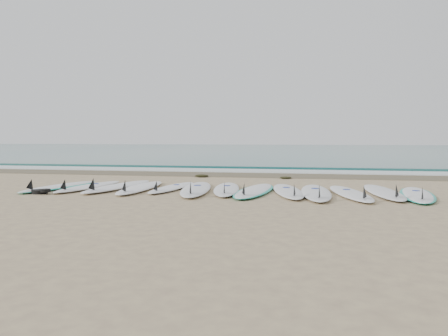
% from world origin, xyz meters
% --- Properties ---
extents(ground, '(120.00, 120.00, 0.00)m').
position_xyz_m(ground, '(0.00, 0.00, 0.00)').
color(ground, tan).
extents(ocean, '(120.00, 55.00, 0.03)m').
position_xyz_m(ocean, '(0.00, 32.50, 0.01)').
color(ocean, '#24605D').
rests_on(ocean, ground).
extents(wet_sand_band, '(120.00, 1.80, 0.01)m').
position_xyz_m(wet_sand_band, '(0.00, 4.10, 0.01)').
color(wet_sand_band, brown).
rests_on(wet_sand_band, ground).
extents(foam_band, '(120.00, 1.40, 0.04)m').
position_xyz_m(foam_band, '(0.00, 5.50, 0.02)').
color(foam_band, silver).
rests_on(foam_band, ground).
extents(wave_crest, '(120.00, 1.00, 0.10)m').
position_xyz_m(wave_crest, '(0.00, 7.00, 0.05)').
color(wave_crest, '#24605D').
rests_on(wave_crest, ground).
extents(surfboard_0, '(0.93, 2.54, 0.31)m').
position_xyz_m(surfboard_0, '(-3.82, -0.21, 0.05)').
color(surfboard_0, white).
rests_on(surfboard_0, ground).
extents(surfboard_1, '(0.76, 2.49, 0.31)m').
position_xyz_m(surfboard_1, '(-3.16, -0.13, 0.05)').
color(surfboard_1, white).
rests_on(surfboard_1, ground).
extents(surfboard_2, '(0.88, 2.79, 0.35)m').
position_xyz_m(surfboard_2, '(-2.51, -0.02, 0.06)').
color(surfboard_2, white).
rests_on(surfboard_2, ground).
extents(surfboard_3, '(0.68, 2.66, 0.34)m').
position_xyz_m(surfboard_3, '(-1.92, -0.13, 0.06)').
color(surfboard_3, white).
rests_on(surfboard_3, ground).
extents(surfboard_4, '(0.70, 2.34, 0.30)m').
position_xyz_m(surfboard_4, '(-1.26, 0.07, 0.05)').
color(surfboard_4, white).
rests_on(surfboard_4, ground).
extents(surfboard_5, '(1.02, 2.89, 0.36)m').
position_xyz_m(surfboard_5, '(-0.63, -0.18, 0.06)').
color(surfboard_5, white).
rests_on(surfboard_5, ground).
extents(surfboard_6, '(0.90, 2.62, 0.33)m').
position_xyz_m(surfboard_6, '(-0.00, -0.01, 0.06)').
color(surfboard_6, white).
rests_on(surfboard_6, ground).
extents(surfboard_7, '(0.86, 2.72, 0.34)m').
position_xyz_m(surfboard_7, '(0.61, -0.15, 0.05)').
color(surfboard_7, white).
rests_on(surfboard_7, ground).
extents(surfboard_8, '(0.98, 2.66, 0.33)m').
position_xyz_m(surfboard_8, '(1.31, -0.12, 0.06)').
color(surfboard_8, white).
rests_on(surfboard_8, ground).
extents(surfboard_9, '(0.70, 2.81, 0.36)m').
position_xyz_m(surfboard_9, '(1.87, -0.26, 0.06)').
color(surfboard_9, white).
rests_on(surfboard_9, ground).
extents(surfboard_10, '(0.99, 2.67, 0.33)m').
position_xyz_m(surfboard_10, '(2.54, -0.25, 0.06)').
color(surfboard_10, white).
rests_on(surfboard_10, ground).
extents(surfboard_11, '(0.77, 2.75, 0.35)m').
position_xyz_m(surfboard_11, '(3.21, 0.06, 0.06)').
color(surfboard_11, silver).
rests_on(surfboard_11, ground).
extents(surfboard_12, '(0.96, 2.64, 0.33)m').
position_xyz_m(surfboard_12, '(3.79, -0.14, 0.05)').
color(surfboard_12, white).
rests_on(surfboard_12, ground).
extents(seaweed_near, '(0.40, 0.31, 0.08)m').
position_xyz_m(seaweed_near, '(-1.34, 3.14, 0.04)').
color(seaweed_near, black).
rests_on(seaweed_near, ground).
extents(seaweed_far, '(0.33, 0.25, 0.06)m').
position_xyz_m(seaweed_far, '(1.08, 3.10, 0.03)').
color(seaweed_far, black).
rests_on(seaweed_far, ground).
extents(leash_coil, '(0.46, 0.36, 0.11)m').
position_xyz_m(leash_coil, '(-3.65, -1.14, 0.05)').
color(leash_coil, black).
rests_on(leash_coil, ground).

